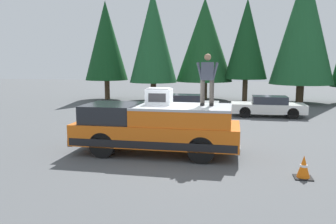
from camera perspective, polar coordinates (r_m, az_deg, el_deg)
The scene contains 12 objects.
ground_plane at distance 11.44m, azimuth 1.10°, elevation -7.15°, with size 90.00×90.00×0.00m, color #4C4F51.
pickup_truck at distance 11.40m, azimuth -1.93°, elevation -2.69°, with size 2.01×5.54×1.65m.
compressor_unit at distance 11.41m, azimuth -1.51°, elevation 2.67°, with size 0.65×0.84×0.56m.
person_on_truck_bed at distance 11.13m, azimuth 6.66°, elevation 5.70°, with size 0.29×0.72×1.69m.
parked_car_white at distance 20.05m, azimuth 16.53°, elevation 0.94°, with size 1.64×4.10×1.16m.
parked_car_silver at distance 20.13m, azimuth 2.77°, elevation 1.31°, with size 1.64×4.10×1.16m.
traffic_cone at distance 9.78m, azimuth 21.92°, elevation -8.71°, with size 0.47×0.47×0.62m.
conifer_left at distance 27.45m, azimuth 21.93°, elevation 13.43°, with size 4.63×4.63×10.08m.
conifer_center_left at distance 27.43m, azimuth 13.13°, elevation 11.89°, with size 3.30×3.30×7.93m.
conifer_center_right at distance 28.24m, azimuth 6.19°, elevation 11.95°, with size 4.61×4.61×8.19m.
conifer_right at distance 27.06m, azimuth -2.54°, elevation 12.60°, with size 3.75×3.75×8.63m.
conifer_far_right at distance 28.50m, azimuth -10.44°, elevation 11.73°, with size 3.46×3.46×7.97m.
Camera 1 is at (-10.85, -1.89, 3.07)m, focal length 36.10 mm.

